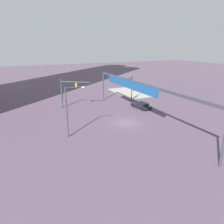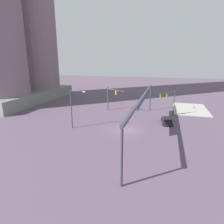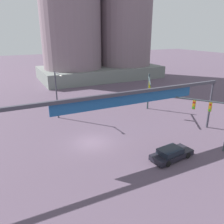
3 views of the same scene
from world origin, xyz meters
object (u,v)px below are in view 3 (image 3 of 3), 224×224
object	(u,v)px
traffic_signal_opposite_side	(214,115)
streetlamp_curved_arm	(57,91)
sedan_car_approaching	(171,154)
traffic_signal_near_corner	(149,88)

from	to	relation	value
traffic_signal_opposite_side	streetlamp_curved_arm	xyz separation A→B (m)	(-12.70, 16.53, 0.22)
streetlamp_curved_arm	sedan_car_approaching	world-z (taller)	streetlamp_curved_arm
sedan_car_approaching	traffic_signal_opposite_side	bearing A→B (deg)	-7.72
sedan_car_approaching	traffic_signal_near_corner	bearing A→B (deg)	57.49
traffic_signal_opposite_side	sedan_car_approaching	bearing A→B (deg)	53.48
traffic_signal_opposite_side	streetlamp_curved_arm	bearing A→B (deg)	1.97
traffic_signal_near_corner	streetlamp_curved_arm	world-z (taller)	streetlamp_curved_arm
sedan_car_approaching	streetlamp_curved_arm	bearing A→B (deg)	107.45
streetlamp_curved_arm	sedan_car_approaching	size ratio (longest dim) A/B	1.47
traffic_signal_near_corner	streetlamp_curved_arm	xyz separation A→B (m)	(-13.82, 3.11, 0.31)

